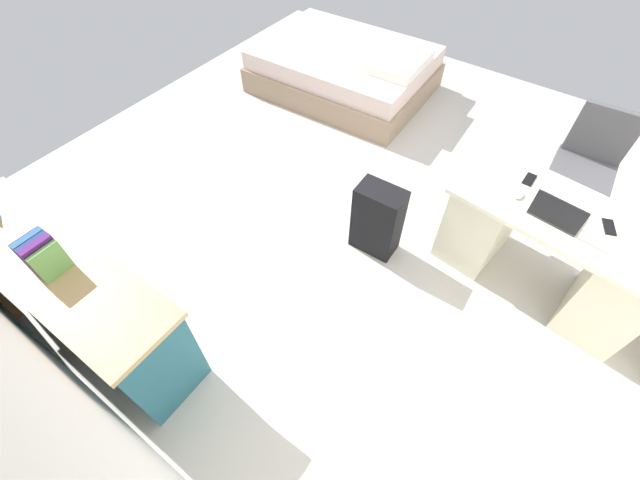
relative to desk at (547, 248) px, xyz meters
The scene contains 12 objects.
ground_plane 1.52m from the desk, ahead, with size 5.92×5.92×0.00m, color beige.
wall_back 3.12m from the desk, 60.15° to the left, with size 4.86×0.10×2.82m, color silver.
desk is the anchor object (origin of this frame).
office_chair 0.93m from the desk, 89.16° to the right, with size 0.52×0.52×0.94m.
credenza 3.21m from the desk, 42.64° to the left, with size 1.80×0.48×0.79m.
bed 3.02m from the desk, 28.48° to the right, with size 1.95×1.47×0.58m.
suitcase_black 1.22m from the desk, 19.31° to the left, with size 0.36×0.22×0.62m, color black.
laptop 0.42m from the desk, 52.27° to the left, with size 0.33×0.26×0.21m.
computer_mouse 0.49m from the desk, ahead, with size 0.06×0.10×0.03m, color white.
cell_phone_near_laptop 0.43m from the desk, behind, with size 0.07×0.14×0.01m, color black.
cell_phone_by_mouse 0.51m from the desk, 28.58° to the right, with size 0.07×0.14×0.01m, color black.
book_row 3.21m from the desk, 43.33° to the left, with size 0.19×0.17×0.24m.
Camera 1 is at (-1.20, 2.31, 2.72)m, focal length 23.32 mm.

